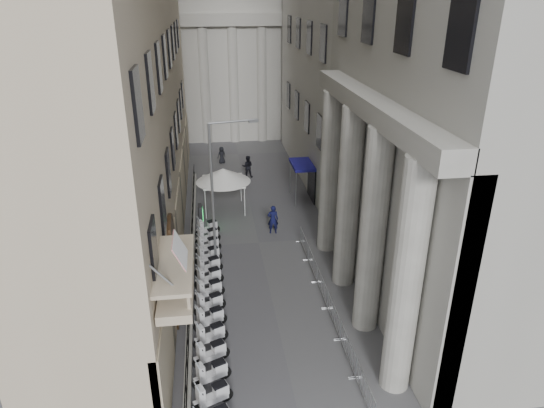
{
  "coord_description": "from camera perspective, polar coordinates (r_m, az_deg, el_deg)",
  "views": [
    {
      "loc": [
        -2.9,
        -8.81,
        15.08
      ],
      "look_at": [
        0.34,
        15.16,
        4.5
      ],
      "focal_mm": 32.0,
      "sensor_mm": 36.0,
      "label": 1
    }
  ],
  "objects": [
    {
      "name": "barrier_4",
      "position": [
        28.96,
        4.75,
        -7.85
      ],
      "size": [
        0.6,
        2.4,
        1.1
      ],
      "primitive_type": null,
      "color": "#AEB1B6",
      "rests_on": "ground"
    },
    {
      "name": "barrier_1",
      "position": [
        23.1,
        8.81,
        -17.46
      ],
      "size": [
        0.6,
        2.4,
        1.1
      ],
      "primitive_type": null,
      "color": "#AEB1B6",
      "rests_on": "ground"
    },
    {
      "name": "pedestrian_a",
      "position": [
        32.73,
        0.11,
        -1.83
      ],
      "size": [
        0.76,
        0.52,
        2.02
      ],
      "primitive_type": "imported",
      "rotation": [
        0.0,
        0.0,
        3.09
      ],
      "color": "#0D0F36",
      "rests_on": "ground"
    },
    {
      "name": "scooter_9",
      "position": [
        28.83,
        -7.37,
        -8.13
      ],
      "size": [
        1.51,
        1.05,
        1.5
      ],
      "primitive_type": null,
      "rotation": [
        0.0,
        0.0,
        1.97
      ],
      "color": "silver",
      "rests_on": "ground"
    },
    {
      "name": "scooter_8",
      "position": [
        27.78,
        -7.32,
        -9.48
      ],
      "size": [
        1.51,
        1.05,
        1.5
      ],
      "primitive_type": null,
      "rotation": [
        0.0,
        0.0,
        1.97
      ],
      "color": "silver",
      "rests_on": "ground"
    },
    {
      "name": "scooter_11",
      "position": [
        30.99,
        -7.44,
        -5.72
      ],
      "size": [
        1.51,
        1.05,
        1.5
      ],
      "primitive_type": null,
      "rotation": [
        0.0,
        0.0,
        1.97
      ],
      "color": "silver",
      "rests_on": "ground"
    },
    {
      "name": "barrier_5",
      "position": [
        31.07,
        3.78,
        -5.47
      ],
      "size": [
        0.6,
        2.4,
        1.1
      ],
      "primitive_type": null,
      "color": "#AEB1B6",
      "rests_on": "ground"
    },
    {
      "name": "scooter_4",
      "position": [
        23.74,
        -7.11,
        -16.03
      ],
      "size": [
        1.51,
        1.05,
        1.5
      ],
      "primitive_type": null,
      "rotation": [
        0.0,
        0.0,
        1.97
      ],
      "color": "silver",
      "rests_on": "ground"
    },
    {
      "name": "barrier_3",
      "position": [
        26.92,
        5.88,
        -10.59
      ],
      "size": [
        0.6,
        2.4,
        1.1
      ],
      "primitive_type": null,
      "color": "#AEB1B6",
      "rests_on": "ground"
    },
    {
      "name": "scooter_2",
      "position": [
        21.87,
        -6.97,
        -20.18
      ],
      "size": [
        1.51,
        1.05,
        1.5
      ],
      "primitive_type": null,
      "rotation": [
        0.0,
        0.0,
        1.97
      ],
      "color": "silver",
      "rests_on": "ground"
    },
    {
      "name": "pedestrian_b",
      "position": [
        42.95,
        -2.89,
        4.43
      ],
      "size": [
        1.06,
        0.88,
        1.97
      ],
      "primitive_type": "imported",
      "rotation": [
        0.0,
        0.0,
        2.99
      ],
      "color": "black",
      "rests_on": "ground"
    },
    {
      "name": "barrier_0",
      "position": [
        21.38,
        10.77,
        -21.76
      ],
      "size": [
        0.6,
        2.4,
        1.1
      ],
      "primitive_type": null,
      "color": "#AEB1B6",
      "rests_on": "ground"
    },
    {
      "name": "scooter_3",
      "position": [
        22.79,
        -7.05,
        -18.02
      ],
      "size": [
        1.51,
        1.05,
        1.5
      ],
      "primitive_type": null,
      "rotation": [
        0.0,
        0.0,
        1.97
      ],
      "color": "silver",
      "rests_on": "ground"
    },
    {
      "name": "pedestrian_c",
      "position": [
        46.79,
        -5.94,
        5.74
      ],
      "size": [
        0.93,
        0.79,
        1.62
      ],
      "primitive_type": "imported",
      "rotation": [
        0.0,
        0.0,
        3.55
      ],
      "color": "black",
      "rests_on": "ground"
    },
    {
      "name": "scooter_1",
      "position": [
        20.99,
        -6.89,
        -22.53
      ],
      "size": [
        1.51,
        1.05,
        1.5
      ],
      "primitive_type": null,
      "rotation": [
        0.0,
        0.0,
        1.97
      ],
      "color": "silver",
      "rests_on": "ground"
    },
    {
      "name": "iron_fence",
      "position": [
        30.79,
        -9.35,
        -6.05
      ],
      "size": [
        0.3,
        28.0,
        1.4
      ],
      "primitive_type": null,
      "color": "black",
      "rests_on": "ground"
    },
    {
      "name": "scooter_5",
      "position": [
        24.72,
        -7.17,
        -14.19
      ],
      "size": [
        1.51,
        1.05,
        1.5
      ],
      "primitive_type": null,
      "rotation": [
        0.0,
        0.0,
        1.97
      ],
      "color": "silver",
      "rests_on": "ground"
    },
    {
      "name": "scooter_7",
      "position": [
        26.74,
        -7.28,
        -10.93
      ],
      "size": [
        1.51,
        1.05,
        1.5
      ],
      "primitive_type": null,
      "rotation": [
        0.0,
        0.0,
        1.97
      ],
      "color": "silver",
      "rests_on": "ground"
    },
    {
      "name": "barrier_2",
      "position": [
        24.96,
        7.21,
        -13.77
      ],
      "size": [
        0.6,
        2.4,
        1.1
      ],
      "primitive_type": null,
      "color": "#AEB1B6",
      "rests_on": "ground"
    },
    {
      "name": "blue_awning",
      "position": [
        38.59,
        3.46,
        0.57
      ],
      "size": [
        1.6,
        3.0,
        3.0
      ],
      "primitive_type": null,
      "color": "navy",
      "rests_on": "ground"
    },
    {
      "name": "scooter_6",
      "position": [
        25.72,
        -7.23,
        -12.49
      ],
      "size": [
        1.51,
        1.05,
        1.5
      ],
      "primitive_type": null,
      "rotation": [
        0.0,
        0.0,
        1.97
      ],
      "color": "silver",
      "rests_on": "ground"
    },
    {
      "name": "scooter_10",
      "position": [
        29.9,
        -7.41,
        -6.88
      ],
      "size": [
        1.51,
        1.05,
        1.5
      ],
      "primitive_type": null,
      "rotation": [
        0.0,
        0.0,
        1.97
      ],
      "color": "silver",
      "rests_on": "ground"
    },
    {
      "name": "scooter_12",
      "position": [
        32.08,
        -7.47,
        -4.63
      ],
      "size": [
        1.51,
        1.05,
        1.5
      ],
      "primitive_type": null,
      "rotation": [
        0.0,
        0.0,
        1.97
      ],
      "color": "silver",
      "rests_on": "ground"
    },
    {
      "name": "security_tent",
      "position": [
        35.82,
        -5.73,
        3.35
      ],
      "size": [
        4.03,
        4.03,
        3.28
      ],
      "color": "silver",
      "rests_on": "ground"
    },
    {
      "name": "info_kiosk",
      "position": [
        33.56,
        -8.38,
        -1.6
      ],
      "size": [
        0.34,
        0.88,
        1.83
      ],
      "rotation": [
        0.0,
        0.0,
        0.08
      ],
      "color": "black",
      "rests_on": "ground"
    },
    {
      "name": "street_lamp",
      "position": [
        27.46,
        -6.36,
        2.48
      ],
      "size": [
        2.81,
        0.76,
        8.74
      ],
      "rotation": [
        0.0,
        0.0,
        0.21
      ],
      "color": "gray",
      "rests_on": "ground"
    },
    {
      "name": "scooter_13",
      "position": [
        33.19,
        -7.51,
        -3.62
      ],
      "size": [
        1.51,
        1.05,
        1.5
      ],
      "primitive_type": null,
      "rotation": [
        0.0,
        0.0,
        1.97
      ],
      "color": "silver",
      "rests_on": "ground"
    }
  ]
}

